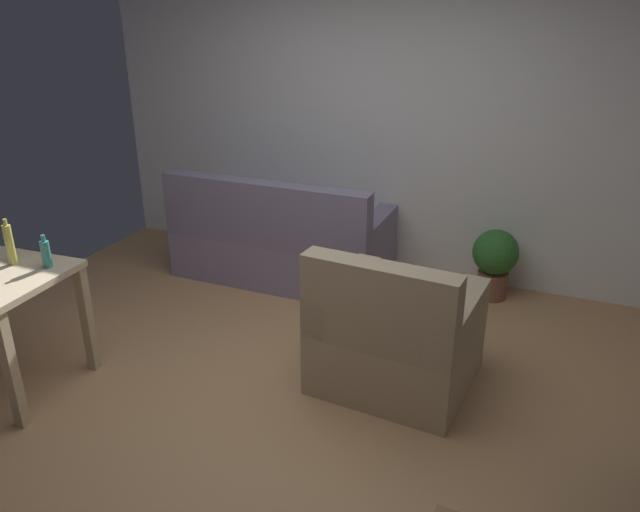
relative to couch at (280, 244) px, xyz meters
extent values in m
cube|color=tan|center=(0.73, -1.59, -0.32)|extent=(5.20, 4.40, 0.02)
cube|color=white|center=(0.73, 0.61, 1.04)|extent=(5.20, 0.10, 2.70)
cube|color=gray|center=(0.00, 0.06, -0.11)|extent=(1.77, 0.84, 0.40)
cube|color=slate|center=(0.00, -0.28, 0.35)|extent=(1.77, 0.16, 0.52)
cube|color=gray|center=(0.80, 0.06, 0.20)|extent=(0.16, 0.84, 0.22)
cube|color=gray|center=(-0.80, 0.06, 0.20)|extent=(0.16, 0.84, 0.22)
cube|color=tan|center=(-0.45, -2.38, 0.05)|extent=(0.06, 0.06, 0.72)
cube|color=tan|center=(-0.49, -1.76, 0.05)|extent=(0.06, 0.06, 0.72)
cylinder|color=brown|center=(1.74, 0.31, -0.20)|extent=(0.24, 0.24, 0.22)
sphere|color=#2D6B28|center=(1.74, 0.31, 0.08)|extent=(0.36, 0.36, 0.36)
cube|color=tan|center=(1.35, -1.11, -0.11)|extent=(0.96, 0.91, 0.40)
cube|color=tan|center=(1.33, -1.45, 0.35)|extent=(0.91, 0.23, 0.52)
cube|color=tan|center=(1.72, -1.13, 0.20)|extent=(0.22, 0.85, 0.22)
cube|color=tan|center=(0.98, -1.08, 0.20)|extent=(0.22, 0.85, 0.22)
cylinder|color=#BCB24C|center=(-0.81, -1.94, 0.57)|extent=(0.05, 0.05, 0.24)
cylinder|color=#BCB24C|center=(-0.81, -1.94, 0.72)|extent=(0.02, 0.02, 0.04)
cylinder|color=teal|center=(-0.58, -1.89, 0.53)|extent=(0.05, 0.05, 0.16)
cylinder|color=teal|center=(-0.58, -1.89, 0.63)|extent=(0.02, 0.02, 0.04)
camera|label=1|loc=(2.19, -4.32, 1.91)|focal=34.31mm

